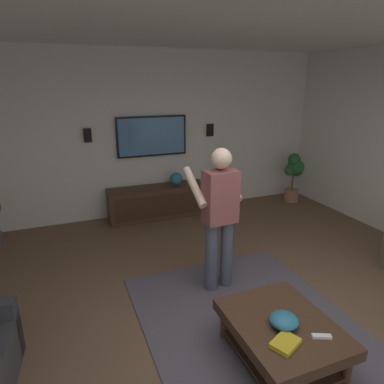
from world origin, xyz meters
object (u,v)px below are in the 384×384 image
bowl (284,320)px  wall_speaker_right (88,135)px  coffee_table (281,332)px  remote_white (322,336)px  potted_plant_tall (294,172)px  book (285,343)px  media_console (158,202)px  wall_speaker_left (210,130)px  tv (152,136)px  remote_black (291,333)px  vase_round (176,179)px  person_standing (219,212)px

bowl → wall_speaker_right: (3.86, 1.07, 1.01)m
coffee_table → remote_white: (-0.27, -0.17, 0.12)m
coffee_table → potted_plant_tall: size_ratio=1.01×
book → bowl: bearing=33.0°
media_console → remote_white: (-3.83, -0.20, 0.14)m
coffee_table → book: (-0.23, 0.14, 0.12)m
wall_speaker_left → wall_speaker_right: 2.15m
coffee_table → tv: 3.96m
tv → wall_speaker_right: size_ratio=5.52×
coffee_table → media_console: media_console is taller
tv → bowl: size_ratio=5.17×
media_console → wall_speaker_left: (0.25, -1.09, 1.16)m
potted_plant_tall → remote_black: potted_plant_tall is taller
wall_speaker_right → media_console: bearing=-103.5°
potted_plant_tall → vase_round: 2.34m
remote_black → wall_speaker_left: 4.24m
remote_white → wall_speaker_left: (4.08, -0.89, 1.02)m
media_console → vase_round: (0.01, -0.35, 0.39)m
media_console → tv: (0.24, 0.00, 1.11)m
vase_round → coffee_table: bearing=175.0°
coffee_table → vase_round: vase_round is taller
potted_plant_tall → book: 4.52m
media_console → bowl: size_ratio=7.24×
tv → potted_plant_tall: bearing=80.0°
potted_plant_tall → remote_black: size_ratio=6.59×
remote_black → book: size_ratio=0.68×
wall_speaker_right → wall_speaker_left: bearing=-90.0°
bowl → vase_round: size_ratio=1.07×
coffee_table → media_console: 3.56m
vase_round → wall_speaker_right: bearing=80.0°
remote_black → wall_speaker_right: (3.96, 1.06, 1.05)m
person_standing → bowl: bearing=174.9°
media_console → person_standing: person_standing is taller
person_standing → potted_plant_tall: (2.11, -2.64, -0.32)m
tv → remote_white: (-4.07, -0.20, -0.98)m
potted_plant_tall → remote_white: size_ratio=6.59×
person_standing → remote_white: size_ratio=10.93×
coffee_table → bowl: bowl is taller
person_standing → vase_round: bearing=-11.7°
tv → wall_speaker_right: 1.06m
bowl → vase_round: (3.61, -0.33, 0.21)m
vase_round → book: bearing=173.2°
person_standing → vase_round: (2.34, -0.31, -0.27)m
remote_white → potted_plant_tall: bearing=79.5°
tv → potted_plant_tall: 2.83m
vase_round → remote_white: bearing=177.9°
coffee_table → wall_speaker_left: (3.81, -1.06, 1.14)m
potted_plant_tall → bowl: bearing=141.7°
remote_white → coffee_table: bearing=146.6°
tv → person_standing: tv is taller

